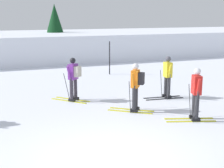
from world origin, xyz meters
name	(u,v)px	position (x,y,z in m)	size (l,w,h in m)	color
ground_plane	(110,159)	(0.00, 0.00, 0.00)	(120.00, 120.00, 0.00)	silver
far_snow_ridge	(27,46)	(0.00, 18.49, 0.95)	(80.00, 9.14, 1.90)	silver
skier_red	(196,93)	(3.51, 1.69, 0.92)	(1.64, 0.96, 1.71)	gold
skier_purple	(74,77)	(0.43, 5.30, 0.96)	(1.37, 1.42, 1.71)	gold
skier_yellow	(167,76)	(4.06, 4.42, 0.92)	(1.63, 1.00, 1.71)	black
skier_orange	(136,85)	(2.12, 3.21, 0.96)	(1.50, 1.26, 1.71)	gold
trail_marker_pole	(110,58)	(3.64, 10.05, 0.93)	(0.06, 0.06, 1.86)	black
conifer_far_right	(55,26)	(2.25, 18.91, 2.42)	(1.99, 1.99, 4.11)	#513823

